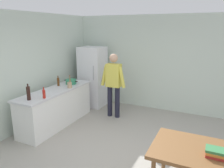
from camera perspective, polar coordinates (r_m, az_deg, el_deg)
ground_plane at (r=4.14m, az=1.53°, el=-19.74°), size 14.00×14.00×0.00m
wall_back at (r=6.36m, az=12.70°, el=5.28°), size 6.40×0.12×2.70m
wall_left at (r=5.28m, az=-24.14°, el=2.53°), size 0.12×5.60×2.70m
kitchen_counter at (r=5.51m, az=-14.34°, el=-5.89°), size 0.64×2.20×0.90m
refrigerator at (r=6.59m, az=-5.06°, el=1.90°), size 0.70×0.67×1.80m
person at (r=5.66m, az=0.40°, el=0.69°), size 0.70×0.22×1.70m
dining_table at (r=3.28m, az=23.27°, el=-17.09°), size 1.40×0.90×0.75m
cooking_pot at (r=5.82m, az=-10.74°, el=0.62°), size 0.40×0.28×0.12m
utensil_jar at (r=5.44m, az=-11.08°, el=-0.17°), size 0.11×0.11×0.32m
bottle_wine_dark at (r=4.74m, az=-21.12°, el=-2.24°), size 0.08×0.08×0.34m
bottle_sauce_red at (r=4.75m, az=-17.46°, el=-2.48°), size 0.06×0.06×0.24m
bottle_beer_brown at (r=5.69m, az=-13.94°, el=0.60°), size 0.06×0.06×0.26m
book_stack at (r=3.15m, az=25.85°, el=-16.09°), size 0.28×0.19×0.10m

